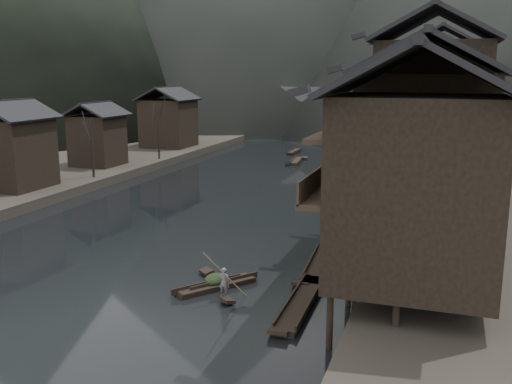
% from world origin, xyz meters
% --- Properties ---
extents(water, '(300.00, 300.00, 0.00)m').
position_xyz_m(water, '(0.00, 0.00, 0.00)').
color(water, black).
rests_on(water, ground).
extents(left_bank, '(40.00, 200.00, 1.20)m').
position_xyz_m(left_bank, '(-35.00, 40.00, 0.60)').
color(left_bank, '#2D2823').
rests_on(left_bank, ground).
extents(stilt_houses, '(9.00, 67.60, 16.60)m').
position_xyz_m(stilt_houses, '(17.28, 19.31, 8.97)').
color(stilt_houses, black).
rests_on(stilt_houses, ground).
extents(left_houses, '(8.10, 53.20, 8.73)m').
position_xyz_m(left_houses, '(-20.50, 20.12, 5.66)').
color(left_houses, black).
rests_on(left_houses, left_bank).
extents(bare_trees, '(3.40, 43.33, 6.79)m').
position_xyz_m(bare_trees, '(-17.00, 11.17, 6.03)').
color(bare_trees, black).
rests_on(bare_trees, left_bank).
extents(moored_sampans, '(2.91, 72.91, 0.47)m').
position_xyz_m(moored_sampans, '(11.98, 26.14, 0.20)').
color(moored_sampans, black).
rests_on(moored_sampans, water).
extents(midriver_boats, '(12.13, 25.80, 0.45)m').
position_xyz_m(midriver_boats, '(1.42, 48.44, 0.20)').
color(midriver_boats, black).
rests_on(midriver_boats, water).
extents(stone_bridge, '(40.00, 6.00, 9.00)m').
position_xyz_m(stone_bridge, '(-0.00, 72.00, 5.11)').
color(stone_bridge, '#4C4C4F').
rests_on(stone_bridge, ground).
extents(hero_sampan, '(3.79, 4.62, 0.44)m').
position_xyz_m(hero_sampan, '(6.81, -5.47, 0.20)').
color(hero_sampan, black).
rests_on(hero_sampan, water).
extents(cargo_heap, '(1.13, 1.48, 0.68)m').
position_xyz_m(cargo_heap, '(6.66, -5.28, 0.78)').
color(cargo_heap, black).
rests_on(cargo_heap, hero_sampan).
extents(boatman, '(0.60, 0.40, 1.62)m').
position_xyz_m(boatman, '(7.89, -6.90, 1.25)').
color(boatman, slate).
rests_on(boatman, hero_sampan).
extents(bamboo_pole, '(1.71, 2.44, 3.28)m').
position_xyz_m(bamboo_pole, '(8.09, -6.90, 3.69)').
color(bamboo_pole, '#8C7A51').
rests_on(bamboo_pole, boatman).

